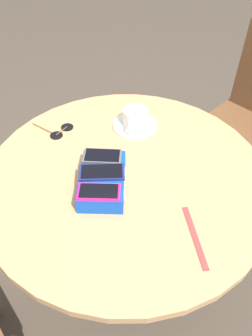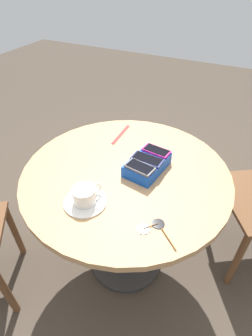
{
  "view_description": "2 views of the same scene",
  "coord_description": "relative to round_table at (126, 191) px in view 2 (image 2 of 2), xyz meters",
  "views": [
    {
      "loc": [
        -0.74,
        0.08,
        1.48
      ],
      "look_at": [
        0.0,
        0.0,
        0.73
      ],
      "focal_mm": 35.0,
      "sensor_mm": 36.0,
      "label": 1
    },
    {
      "loc": [
        0.8,
        0.4,
        1.47
      ],
      "look_at": [
        0.0,
        0.0,
        0.73
      ],
      "focal_mm": 28.0,
      "sensor_mm": 36.0,
      "label": 2
    }
  ],
  "objects": [
    {
      "name": "saucer",
      "position": [
        0.24,
        -0.06,
        0.13
      ],
      "size": [
        0.17,
        0.17,
        0.01
      ],
      "primitive_type": "cylinder",
      "color": "silver",
      "rests_on": "round_table"
    },
    {
      "name": "lanyard_strap",
      "position": [
        -0.27,
        -0.16,
        0.13
      ],
      "size": [
        0.2,
        0.02,
        0.0
      ],
      "primitive_type": "cube",
      "rotation": [
        0.0,
        0.0,
        0.04
      ],
      "color": "red",
      "rests_on": "round_table"
    },
    {
      "name": "phone_navy",
      "position": [
        -0.05,
        0.08,
        0.19
      ],
      "size": [
        0.07,
        0.14,
        0.01
      ],
      "color": "navy",
      "rests_on": "phone_box"
    },
    {
      "name": "phone_magenta",
      "position": [
        -0.13,
        0.09,
        0.19
      ],
      "size": [
        0.08,
        0.13,
        0.01
      ],
      "color": "#D11975",
      "rests_on": "phone_box"
    },
    {
      "name": "sunglasses",
      "position": [
        0.24,
        0.22,
        0.13
      ],
      "size": [
        0.1,
        0.16,
        0.01
      ],
      "color": "black",
      "rests_on": "round_table"
    },
    {
      "name": "round_table",
      "position": [
        0.0,
        0.0,
        0.0
      ],
      "size": [
        0.93,
        0.93,
        0.71
      ],
      "color": "#2D2D2D",
      "rests_on": "ground_plane"
    },
    {
      "name": "phone_gray",
      "position": [
        0.02,
        0.07,
        0.19
      ],
      "size": [
        0.08,
        0.13,
        0.01
      ],
      "color": "#515156",
      "rests_on": "phone_box"
    },
    {
      "name": "ground_plane",
      "position": [
        0.0,
        0.0,
        -0.58
      ],
      "size": [
        8.0,
        8.0,
        0.0
      ],
      "primitive_type": "plane",
      "color": "#42382D"
    },
    {
      "name": "phone_box",
      "position": [
        -0.05,
        0.08,
        0.15
      ],
      "size": [
        0.23,
        0.16,
        0.06
      ],
      "color": "#0F42AD",
      "rests_on": "round_table"
    },
    {
      "name": "coffee_cup",
      "position": [
        0.24,
        -0.06,
        0.17
      ],
      "size": [
        0.12,
        0.09,
        0.06
      ],
      "color": "silver",
      "rests_on": "saucer"
    }
  ]
}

